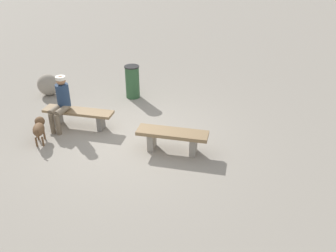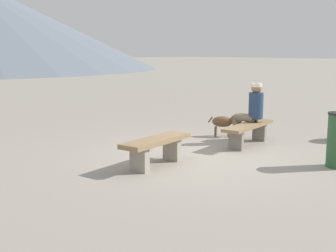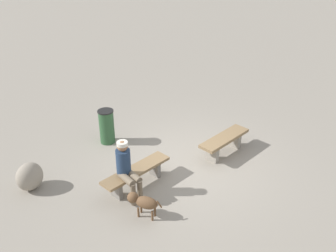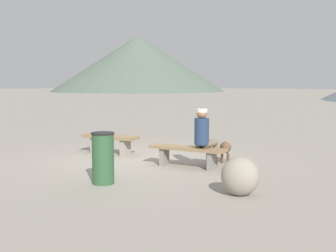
{
  "view_description": "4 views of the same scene",
  "coord_description": "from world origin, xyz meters",
  "px_view_note": "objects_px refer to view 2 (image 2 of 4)",
  "views": [
    {
      "loc": [
        -3.78,
        6.05,
        4.18
      ],
      "look_at": [
        -0.92,
        -0.15,
        0.44
      ],
      "focal_mm": 38.06,
      "sensor_mm": 36.0,
      "label": 1
    },
    {
      "loc": [
        -5.89,
        -5.33,
        1.93
      ],
      "look_at": [
        -0.23,
        0.78,
        0.49
      ],
      "focal_mm": 46.51,
      "sensor_mm": 36.0,
      "label": 2
    },
    {
      "loc": [
        4.55,
        6.09,
        5.17
      ],
      "look_at": [
        -0.03,
        -0.78,
        0.72
      ],
      "focal_mm": 40.56,
      "sensor_mm": 36.0,
      "label": 3
    },
    {
      "loc": [
        6.54,
        -6.79,
        1.81
      ],
      "look_at": [
        -0.68,
        1.83,
        0.6
      ],
      "focal_mm": 43.54,
      "sensor_mm": 36.0,
      "label": 4
    }
  ],
  "objects_px": {
    "bench_left": "(157,146)",
    "bench_right": "(249,129)",
    "seated_person": "(252,108)",
    "dog": "(226,122)"
  },
  "relations": [
    {
      "from": "bench_left",
      "to": "bench_right",
      "type": "relative_size",
      "value": 0.9
    },
    {
      "from": "bench_right",
      "to": "dog",
      "type": "xyz_separation_m",
      "value": [
        0.37,
        0.92,
        0.01
      ]
    },
    {
      "from": "dog",
      "to": "bench_right",
      "type": "bearing_deg",
      "value": -58.04
    },
    {
      "from": "bench_left",
      "to": "bench_right",
      "type": "xyz_separation_m",
      "value": [
        2.49,
        -0.05,
        -0.01
      ]
    },
    {
      "from": "bench_left",
      "to": "seated_person",
      "type": "bearing_deg",
      "value": -9.45
    },
    {
      "from": "bench_right",
      "to": "dog",
      "type": "height_order",
      "value": "dog"
    },
    {
      "from": "bench_right",
      "to": "dog",
      "type": "bearing_deg",
      "value": 56.01
    },
    {
      "from": "bench_left",
      "to": "bench_right",
      "type": "height_order",
      "value": "bench_left"
    },
    {
      "from": "seated_person",
      "to": "bench_right",
      "type": "bearing_deg",
      "value": -156.5
    },
    {
      "from": "bench_left",
      "to": "bench_right",
      "type": "bearing_deg",
      "value": -13.08
    }
  ]
}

